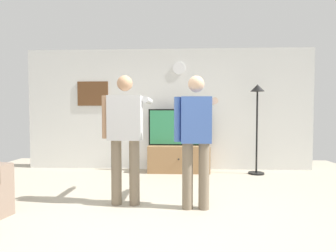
# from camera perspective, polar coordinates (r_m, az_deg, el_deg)

# --- Properties ---
(ground_plane) EXTENTS (8.40, 8.40, 0.00)m
(ground_plane) POSITION_cam_1_polar(r_m,az_deg,el_deg) (3.31, -2.29, -19.45)
(ground_plane) COLOR #B2A893
(back_wall) EXTENTS (6.40, 0.10, 2.70)m
(back_wall) POSITION_cam_1_polar(r_m,az_deg,el_deg) (6.01, 0.05, 3.58)
(back_wall) COLOR silver
(back_wall) RESTS_ON ground_plane
(tv_stand) EXTENTS (1.30, 0.48, 0.57)m
(tv_stand) POSITION_cam_1_polar(r_m,az_deg,el_deg) (5.73, 2.31, -7.06)
(tv_stand) COLOR #997047
(tv_stand) RESTS_ON ground_plane
(television) EXTENTS (1.30, 0.07, 0.78)m
(television) POSITION_cam_1_polar(r_m,az_deg,el_deg) (5.71, 2.32, -0.27)
(television) COLOR black
(television) RESTS_ON tv_stand
(wall_clock) EXTENTS (0.27, 0.03, 0.27)m
(wall_clock) POSITION_cam_1_polar(r_m,az_deg,el_deg) (6.03, 2.35, 12.27)
(wall_clock) COLOR white
(framed_picture) EXTENTS (0.70, 0.04, 0.54)m
(framed_picture) POSITION_cam_1_polar(r_m,az_deg,el_deg) (6.29, -15.85, 6.71)
(framed_picture) COLOR brown
(floor_lamp) EXTENTS (0.32, 0.32, 1.85)m
(floor_lamp) POSITION_cam_1_polar(r_m,az_deg,el_deg) (5.77, 18.61, 3.24)
(floor_lamp) COLOR black
(floor_lamp) RESTS_ON ground_plane
(person_standing_nearer_lamp) EXTENTS (0.63, 0.78, 1.76)m
(person_standing_nearer_lamp) POSITION_cam_1_polar(r_m,az_deg,el_deg) (3.66, -9.16, -1.08)
(person_standing_nearer_lamp) COLOR #7A6B56
(person_standing_nearer_lamp) RESTS_ON ground_plane
(person_standing_nearer_couch) EXTENTS (0.57, 0.78, 1.73)m
(person_standing_nearer_couch) POSITION_cam_1_polar(r_m,az_deg,el_deg) (3.47, 6.01, -1.77)
(person_standing_nearer_couch) COLOR #7A6B56
(person_standing_nearer_couch) RESTS_ON ground_plane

